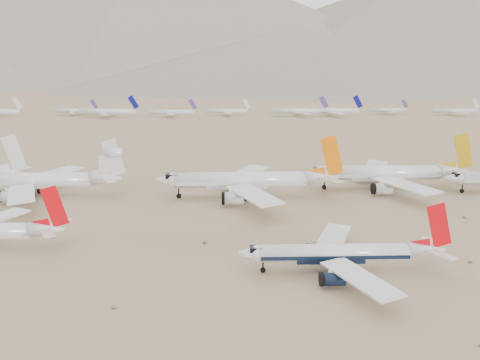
{
  "coord_description": "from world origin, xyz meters",
  "views": [
    {
      "loc": [
        -25.53,
        -85.77,
        38.33
      ],
      "look_at": [
        -21.19,
        47.25,
        7.0
      ],
      "focal_mm": 35.0,
      "sensor_mm": 36.0,
      "label": 1
    }
  ],
  "objects": [
    {
      "name": "ground",
      "position": [
        0.0,
        0.0,
        0.0
      ],
      "size": [
        7000.0,
        7000.0,
        0.0
      ],
      "primitive_type": "plane",
      "color": "#84684C",
      "rests_on": "ground"
    },
    {
      "name": "main_airliner",
      "position": [
        -2.8,
        -1.67,
        3.81
      ],
      "size": [
        39.23,
        38.32,
        13.85
      ],
      "color": "silver",
      "rests_on": "ground"
    },
    {
      "name": "row2_gold_tail",
      "position": [
        27.9,
        62.85,
        5.25
      ],
      "size": [
        52.74,
        51.58,
        18.78
      ],
      "color": "silver",
      "rests_on": "ground"
    },
    {
      "name": "row2_orange_tail",
      "position": [
        -18.45,
        53.2,
        5.43
      ],
      "size": [
        54.26,
        53.08,
        19.35
      ],
      "color": "silver",
      "rests_on": "ground"
    },
    {
      "name": "row2_white_trijet",
      "position": [
        -83.09,
        57.05,
        5.24
      ],
      "size": [
        51.04,
        49.88,
        18.09
      ],
      "color": "silver",
      "rests_on": "ground"
    },
    {
      "name": "distant_storage_row",
      "position": [
        -49.17,
        314.54,
        4.5
      ],
      "size": [
        473.33,
        57.94,
        15.87
      ],
      "color": "silver",
      "rests_on": "ground"
    },
    {
      "name": "mountain_range",
      "position": [
        70.18,
        1648.01,
        190.32
      ],
      "size": [
        7354.0,
        3024.0,
        470.0
      ],
      "color": "slate",
      "rests_on": "ground"
    },
    {
      "name": "foothills",
      "position": [
        526.68,
        1100.0,
        67.15
      ],
      "size": [
        4637.5,
        1395.0,
        155.0
      ],
      "color": "slate",
      "rests_on": "ground"
    },
    {
      "name": "desert_scrub",
      "position": [
        -30.36,
        -24.48,
        0.29
      ],
      "size": [
        206.06,
        121.67,
        0.63
      ],
      "color": "brown",
      "rests_on": "ground"
    }
  ]
}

